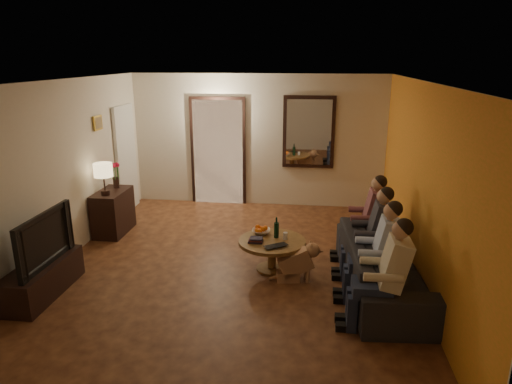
# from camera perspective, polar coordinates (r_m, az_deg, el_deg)

# --- Properties ---
(floor) EXTENTS (5.00, 6.00, 0.01)m
(floor) POSITION_cam_1_polar(r_m,az_deg,el_deg) (6.64, -2.93, -9.36)
(floor) COLOR #3B1A0F
(floor) RESTS_ON ground
(ceiling) EXTENTS (5.00, 6.00, 0.01)m
(ceiling) POSITION_cam_1_polar(r_m,az_deg,el_deg) (5.99, -3.30, 13.64)
(ceiling) COLOR white
(ceiling) RESTS_ON back_wall
(back_wall) EXTENTS (5.00, 0.02, 2.60)m
(back_wall) POSITION_cam_1_polar(r_m,az_deg,el_deg) (9.09, 0.22, 6.40)
(back_wall) COLOR beige
(back_wall) RESTS_ON floor
(front_wall) EXTENTS (5.00, 0.02, 2.60)m
(front_wall) POSITION_cam_1_polar(r_m,az_deg,el_deg) (3.46, -11.97, -11.36)
(front_wall) COLOR beige
(front_wall) RESTS_ON floor
(left_wall) EXTENTS (0.02, 6.00, 2.60)m
(left_wall) POSITION_cam_1_polar(r_m,az_deg,el_deg) (7.06, -23.51, 2.05)
(left_wall) COLOR beige
(left_wall) RESTS_ON floor
(right_wall) EXTENTS (0.02, 6.00, 2.60)m
(right_wall) POSITION_cam_1_polar(r_m,az_deg,el_deg) (6.26, 20.05, 0.71)
(right_wall) COLOR beige
(right_wall) RESTS_ON floor
(orange_accent) EXTENTS (0.01, 6.00, 2.60)m
(orange_accent) POSITION_cam_1_polar(r_m,az_deg,el_deg) (6.26, 19.96, 0.71)
(orange_accent) COLOR orange
(orange_accent) RESTS_ON right_wall
(kitchen_doorway) EXTENTS (1.00, 0.06, 2.10)m
(kitchen_doorway) POSITION_cam_1_polar(r_m,az_deg,el_deg) (9.24, -4.74, 4.94)
(kitchen_doorway) COLOR #FFE0A5
(kitchen_doorway) RESTS_ON floor
(door_trim) EXTENTS (1.12, 0.04, 2.22)m
(door_trim) POSITION_cam_1_polar(r_m,az_deg,el_deg) (9.23, -4.75, 4.93)
(door_trim) COLOR black
(door_trim) RESTS_ON floor
(fridge_glimpse) EXTENTS (0.45, 0.03, 1.70)m
(fridge_glimpse) POSITION_cam_1_polar(r_m,az_deg,el_deg) (9.23, -3.19, 4.01)
(fridge_glimpse) COLOR silver
(fridge_glimpse) RESTS_ON floor
(mirror_frame) EXTENTS (1.00, 0.05, 1.40)m
(mirror_frame) POSITION_cam_1_polar(r_m,az_deg,el_deg) (8.95, 6.62, 7.44)
(mirror_frame) COLOR black
(mirror_frame) RESTS_ON back_wall
(mirror_glass) EXTENTS (0.86, 0.02, 1.26)m
(mirror_glass) POSITION_cam_1_polar(r_m,az_deg,el_deg) (8.92, 6.61, 7.41)
(mirror_glass) COLOR white
(mirror_glass) RESTS_ON back_wall
(white_door) EXTENTS (0.06, 0.85, 2.04)m
(white_door) POSITION_cam_1_polar(r_m,az_deg,el_deg) (9.11, -15.92, 3.99)
(white_door) COLOR white
(white_door) RESTS_ON floor
(framed_art) EXTENTS (0.03, 0.28, 0.24)m
(framed_art) POSITION_cam_1_polar(r_m,az_deg,el_deg) (8.07, -19.18, 8.17)
(framed_art) COLOR #B28C33
(framed_art) RESTS_ON left_wall
(art_canvas) EXTENTS (0.01, 0.22, 0.18)m
(art_canvas) POSITION_cam_1_polar(r_m,az_deg,el_deg) (8.07, -19.08, 8.17)
(art_canvas) COLOR brown
(art_canvas) RESTS_ON left_wall
(dresser) EXTENTS (0.45, 0.83, 0.74)m
(dresser) POSITION_cam_1_polar(r_m,az_deg,el_deg) (8.13, -17.43, -2.39)
(dresser) COLOR black
(dresser) RESTS_ON floor
(table_lamp) EXTENTS (0.30, 0.30, 0.54)m
(table_lamp) POSITION_cam_1_polar(r_m,az_deg,el_deg) (7.76, -18.48, 1.55)
(table_lamp) COLOR beige
(table_lamp) RESTS_ON dresser
(flower_vase) EXTENTS (0.14, 0.14, 0.44)m
(flower_vase) POSITION_cam_1_polar(r_m,az_deg,el_deg) (8.16, -17.16, 2.02)
(flower_vase) COLOR red
(flower_vase) RESTS_ON dresser
(tv_stand) EXTENTS (0.45, 1.26, 0.42)m
(tv_stand) POSITION_cam_1_polar(r_m,az_deg,el_deg) (6.45, -25.11, -9.79)
(tv_stand) COLOR black
(tv_stand) RESTS_ON floor
(tv) EXTENTS (1.16, 0.15, 0.67)m
(tv) POSITION_cam_1_polar(r_m,az_deg,el_deg) (6.24, -25.72, -5.29)
(tv) COLOR black
(tv) RESTS_ON tv_stand
(sofa) EXTENTS (2.40, 1.07, 0.68)m
(sofa) POSITION_cam_1_polar(r_m,az_deg,el_deg) (6.11, 15.61, -8.85)
(sofa) COLOR black
(sofa) RESTS_ON floor
(person_a) EXTENTS (0.60, 0.40, 1.20)m
(person_a) POSITION_cam_1_polar(r_m,az_deg,el_deg) (5.19, 16.11, -10.49)
(person_a) COLOR tan
(person_a) RESTS_ON sofa
(person_b) EXTENTS (0.60, 0.40, 1.20)m
(person_b) POSITION_cam_1_polar(r_m,az_deg,el_deg) (5.72, 15.23, -7.78)
(person_b) COLOR tan
(person_b) RESTS_ON sofa
(person_c) EXTENTS (0.60, 0.40, 1.20)m
(person_c) POSITION_cam_1_polar(r_m,az_deg,el_deg) (6.27, 14.51, -5.54)
(person_c) COLOR tan
(person_c) RESTS_ON sofa
(person_d) EXTENTS (0.60, 0.40, 1.20)m
(person_d) POSITION_cam_1_polar(r_m,az_deg,el_deg) (6.83, 13.91, -3.66)
(person_d) COLOR tan
(person_d) RESTS_ON sofa
(dog) EXTENTS (0.59, 0.32, 0.56)m
(dog) POSITION_cam_1_polar(r_m,az_deg,el_deg) (6.17, 4.99, -8.64)
(dog) COLOR #9B6F47
(dog) RESTS_ON floor
(coffee_table) EXTENTS (1.06, 1.06, 0.45)m
(coffee_table) POSITION_cam_1_polar(r_m,az_deg,el_deg) (6.48, 2.01, -7.85)
(coffee_table) COLOR brown
(coffee_table) RESTS_ON floor
(bowl) EXTENTS (0.26, 0.26, 0.06)m
(bowl) POSITION_cam_1_polar(r_m,az_deg,el_deg) (6.60, 0.64, -4.96)
(bowl) COLOR white
(bowl) RESTS_ON coffee_table
(oranges) EXTENTS (0.20, 0.20, 0.08)m
(oranges) POSITION_cam_1_polar(r_m,az_deg,el_deg) (6.57, 0.64, -4.41)
(oranges) COLOR orange
(oranges) RESTS_ON bowl
(wine_bottle) EXTENTS (0.07, 0.07, 0.31)m
(wine_bottle) POSITION_cam_1_polar(r_m,az_deg,el_deg) (6.42, 2.57, -4.42)
(wine_bottle) COLOR black
(wine_bottle) RESTS_ON coffee_table
(wine_glass) EXTENTS (0.06, 0.06, 0.10)m
(wine_glass) POSITION_cam_1_polar(r_m,az_deg,el_deg) (6.41, 3.69, -5.50)
(wine_glass) COLOR silver
(wine_glass) RESTS_ON coffee_table
(book_stack) EXTENTS (0.20, 0.15, 0.07)m
(book_stack) POSITION_cam_1_polar(r_m,az_deg,el_deg) (6.31, -0.05, -5.98)
(book_stack) COLOR black
(book_stack) RESTS_ON coffee_table
(laptop) EXTENTS (0.39, 0.36, 0.03)m
(laptop) POSITION_cam_1_polar(r_m,az_deg,el_deg) (6.12, 2.73, -6.94)
(laptop) COLOR black
(laptop) RESTS_ON coffee_table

